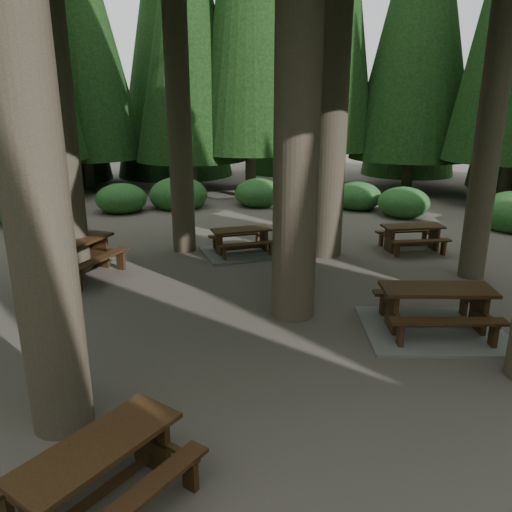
{
  "coord_description": "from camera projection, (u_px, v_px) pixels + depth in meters",
  "views": [
    {
      "loc": [
        -0.87,
        -8.86,
        4.04
      ],
      "look_at": [
        0.11,
        0.63,
        1.1
      ],
      "focal_mm": 35.0,
      "sensor_mm": 36.0,
      "label": 1
    }
  ],
  "objects": [
    {
      "name": "picnic_table_a",
      "position": [
        435.0,
        316.0,
        9.12
      ],
      "size": [
        2.76,
        2.37,
        0.86
      ],
      "rotation": [
        0.0,
        0.0,
        -0.12
      ],
      "color": "gray",
      "rests_on": "ground"
    },
    {
      "name": "picnic_table_c",
      "position": [
        242.0,
        245.0,
        13.92
      ],
      "size": [
        2.41,
        2.13,
        0.7
      ],
      "rotation": [
        0.0,
        0.0,
        0.22
      ],
      "color": "gray",
      "rests_on": "ground"
    },
    {
      "name": "picnic_table_b",
      "position": [
        75.0,
        253.0,
        11.96
      ],
      "size": [
        2.4,
        2.58,
        0.89
      ],
      "rotation": [
        0.0,
        0.0,
        1.11
      ],
      "color": "#381F11",
      "rests_on": "ground"
    },
    {
      "name": "picnic_table_e",
      "position": [
        100.0,
        465.0,
        5.08
      ],
      "size": [
        2.22,
        2.26,
        0.76
      ],
      "rotation": [
        0.0,
        0.0,
        0.86
      ],
      "color": "#381F11",
      "rests_on": "ground"
    },
    {
      "name": "shrub_ring",
      "position": [
        284.0,
        286.0,
        10.36
      ],
      "size": [
        23.86,
        24.64,
        1.49
      ],
      "color": "#1E572A",
      "rests_on": "ground"
    },
    {
      "name": "picnic_table_d",
      "position": [
        412.0,
        234.0,
        14.12
      ],
      "size": [
        1.75,
        1.44,
        0.73
      ],
      "rotation": [
        0.0,
        0.0,
        0.05
      ],
      "color": "#381F11",
      "rests_on": "ground"
    },
    {
      "name": "ground",
      "position": [
        254.0,
        320.0,
        9.7
      ],
      "size": [
        80.0,
        80.0,
        0.0
      ],
      "primitive_type": "plane",
      "color": "#544C44",
      "rests_on": "ground"
    }
  ]
}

